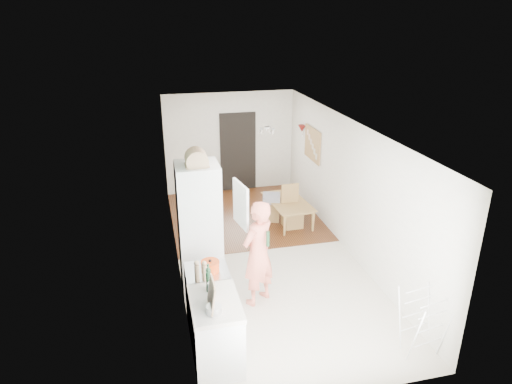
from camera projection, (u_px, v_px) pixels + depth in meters
name	position (u px, v px, depth m)	size (l,w,h in m)	color
room_shell	(265.00, 194.00, 8.15)	(3.20, 7.00, 2.50)	silver
floor	(264.00, 255.00, 8.61)	(3.20, 7.00, 0.01)	#BAB3A2
wood_floor_overlay	(244.00, 215.00, 10.28)	(3.20, 3.30, 0.01)	brown
sage_wall_panel	(183.00, 218.00, 5.77)	(0.02, 3.00, 1.30)	slate
tile_splashback	(191.00, 288.00, 5.54)	(0.02, 1.90, 0.50)	black
doorway_recess	(238.00, 152.00, 11.43)	(0.90, 0.04, 2.00)	black
base_cabinet	(216.00, 333.00, 5.86)	(0.60, 0.90, 0.86)	silver
worktop	(215.00, 303.00, 5.69)	(0.62, 0.92, 0.06)	beige
range_cooker	(208.00, 299.00, 6.54)	(0.60, 0.60, 0.88)	silver
cooker_top	(207.00, 271.00, 6.37)	(0.60, 0.60, 0.04)	silver
fridge_housing	(200.00, 229.00, 7.23)	(0.66, 0.66, 2.15)	silver
fridge_door	(241.00, 205.00, 6.92)	(0.56, 0.04, 0.70)	silver
fridge_interior	(218.00, 199.00, 7.12)	(0.02, 0.52, 0.66)	white
pinboard	(313.00, 144.00, 10.09)	(0.03, 0.90, 0.70)	tan
pinboard_frame	(312.00, 144.00, 10.09)	(0.01, 0.94, 0.74)	olive
wall_sconce	(302.00, 129.00, 10.60)	(0.18, 0.18, 0.16)	maroon
person	(258.00, 244.00, 6.88)	(0.73, 0.48, 2.01)	#ED755E
dining_table	(289.00, 213.00, 9.91)	(1.18, 0.65, 0.41)	olive
dining_chair	(293.00, 207.00, 9.59)	(0.38, 0.38, 0.91)	olive
stool	(271.00, 211.00, 9.97)	(0.33, 0.33, 0.44)	olive
grey_drape	(271.00, 198.00, 9.86)	(0.37, 0.37, 0.17)	gray
drying_rack	(423.00, 324.00, 6.01)	(0.46, 0.42, 0.90)	silver
bread_bin	(197.00, 160.00, 6.73)	(0.35, 0.33, 0.18)	tan
red_casserole	(210.00, 266.00, 6.31)	(0.26, 0.26, 0.15)	#D43F0F
steel_pan	(214.00, 309.00, 5.44)	(0.19, 0.19, 0.09)	silver
held_bottle	(268.00, 239.00, 6.74)	(0.05, 0.05, 0.24)	#1B3F23
bottle_a	(209.00, 282.00, 5.83)	(0.07, 0.07, 0.29)	#1B3F23
bottle_b	(209.00, 279.00, 5.89)	(0.07, 0.07, 0.29)	#1B3F23
bottle_c	(211.00, 290.00, 5.72)	(0.09, 0.09, 0.21)	silver
pepper_mill_front	(205.00, 273.00, 6.08)	(0.06, 0.06, 0.23)	tan
pepper_mill_back	(197.00, 273.00, 6.05)	(0.07, 0.07, 0.24)	tan
chopping_boards	(212.00, 295.00, 5.46)	(0.04, 0.29, 0.39)	tan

